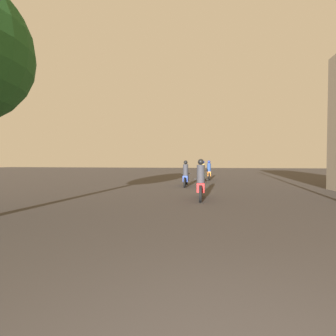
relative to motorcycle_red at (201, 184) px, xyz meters
name	(u,v)px	position (x,y,z in m)	size (l,w,h in m)	color
motorcycle_red	(201,184)	(0.00, 0.00, 0.00)	(0.60, 1.99, 1.65)	black
motorcycle_blue	(186,176)	(-1.02, 4.87, -0.01)	(0.60, 2.12, 1.63)	black
motorcycle_green	(203,174)	(0.02, 8.12, 0.00)	(0.60, 2.14, 1.64)	black
motorcycle_orange	(209,172)	(0.51, 10.36, 0.02)	(0.60, 1.93, 1.67)	black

